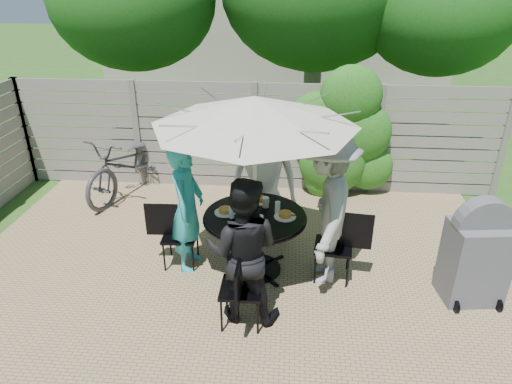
# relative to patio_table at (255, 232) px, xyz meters

# --- Properties ---
(backyard_envelope) EXTENTS (60.00, 60.00, 5.00)m
(backyard_envelope) POSITION_rel_patio_table_xyz_m (-0.13, 9.75, 2.05)
(backyard_envelope) COLOR #274D18
(backyard_envelope) RESTS_ON ground
(patio_table) EXTENTS (1.29, 1.29, 0.80)m
(patio_table) POSITION_rel_patio_table_xyz_m (0.00, 0.00, 0.00)
(patio_table) COLOR black
(patio_table) RESTS_ON ground
(umbrella) EXTENTS (2.44, 2.44, 2.23)m
(umbrella) POSITION_rel_patio_table_xyz_m (-0.00, -0.00, 1.51)
(umbrella) COLOR silver
(umbrella) RESTS_ON ground
(chair_back) EXTENTS (0.44, 0.62, 0.84)m
(chair_back) POSITION_rel_patio_table_xyz_m (0.06, 0.96, -0.31)
(chair_back) COLOR black
(chair_back) RESTS_ON ground
(person_back) EXTENTS (0.93, 0.64, 1.84)m
(person_back) POSITION_rel_patio_table_xyz_m (0.05, 0.83, 0.36)
(person_back) COLOR silver
(person_back) RESTS_ON ground
(chair_left) EXTENTS (0.63, 0.43, 0.87)m
(chair_left) POSITION_rel_patio_table_xyz_m (-0.96, 0.06, -0.30)
(chair_left) COLOR black
(chair_left) RESTS_ON ground
(person_left) EXTENTS (0.43, 0.63, 1.65)m
(person_left) POSITION_rel_patio_table_xyz_m (-0.83, 0.05, 0.27)
(person_left) COLOR #2AABB6
(person_left) RESTS_ON ground
(chair_front) EXTENTS (0.44, 0.65, 0.90)m
(chair_front) POSITION_rel_patio_table_xyz_m (-0.06, -0.96, -0.29)
(chair_front) COLOR black
(chair_front) RESTS_ON ground
(person_front) EXTENTS (0.84, 0.67, 1.64)m
(person_front) POSITION_rel_patio_table_xyz_m (-0.05, -0.83, 0.26)
(person_front) COLOR black
(person_front) RESTS_ON ground
(chair_right) EXTENTS (0.68, 0.49, 0.91)m
(chair_right) POSITION_rel_patio_table_xyz_m (0.96, -0.06, -0.28)
(chair_right) COLOR black
(chair_right) RESTS_ON ground
(person_right) EXTENTS (0.79, 1.28, 1.91)m
(person_right) POSITION_rel_patio_table_xyz_m (0.83, -0.05, 0.40)
(person_right) COLOR #9A9996
(person_right) RESTS_ON ground
(plate_back) EXTENTS (0.26, 0.26, 0.06)m
(plate_back) POSITION_rel_patio_table_xyz_m (0.02, 0.36, 0.27)
(plate_back) COLOR white
(plate_back) RESTS_ON patio_table
(plate_left) EXTENTS (0.26, 0.26, 0.06)m
(plate_left) POSITION_rel_patio_table_xyz_m (-0.36, 0.02, 0.27)
(plate_left) COLOR white
(plate_left) RESTS_ON patio_table
(plate_front) EXTENTS (0.26, 0.26, 0.06)m
(plate_front) POSITION_rel_patio_table_xyz_m (-0.02, -0.36, 0.27)
(plate_front) COLOR white
(plate_front) RESTS_ON patio_table
(plate_right) EXTENTS (0.26, 0.26, 0.06)m
(plate_right) POSITION_rel_patio_table_xyz_m (0.36, -0.02, 0.27)
(plate_right) COLOR white
(plate_right) RESTS_ON patio_table
(glass_left) EXTENTS (0.07, 0.07, 0.14)m
(glass_left) POSITION_rel_patio_table_xyz_m (-0.27, -0.09, 0.31)
(glass_left) COLOR silver
(glass_left) RESTS_ON patio_table
(glass_front) EXTENTS (0.07, 0.07, 0.14)m
(glass_front) POSITION_rel_patio_table_xyz_m (0.09, -0.27, 0.31)
(glass_front) COLOR silver
(glass_front) RESTS_ON patio_table
(glass_right) EXTENTS (0.07, 0.07, 0.14)m
(glass_right) POSITION_rel_patio_table_xyz_m (0.27, 0.09, 0.31)
(glass_right) COLOR silver
(glass_right) RESTS_ON patio_table
(syrup_jug) EXTENTS (0.09, 0.09, 0.16)m
(syrup_jug) POSITION_rel_patio_table_xyz_m (-0.06, 0.05, 0.32)
(syrup_jug) COLOR #59280C
(syrup_jug) RESTS_ON patio_table
(coffee_cup) EXTENTS (0.08, 0.08, 0.12)m
(coffee_cup) POSITION_rel_patio_table_xyz_m (0.11, 0.21, 0.30)
(coffee_cup) COLOR #C6B293
(coffee_cup) RESTS_ON patio_table
(bicycle) EXTENTS (1.34, 2.17, 1.08)m
(bicycle) POSITION_rel_patio_table_xyz_m (-2.27, 2.06, -0.02)
(bicycle) COLOR #333338
(bicycle) RESTS_ON ground
(bbq_grill) EXTENTS (0.68, 0.56, 1.28)m
(bbq_grill) POSITION_rel_patio_table_xyz_m (2.49, -0.32, 0.02)
(bbq_grill) COLOR #56565B
(bbq_grill) RESTS_ON ground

